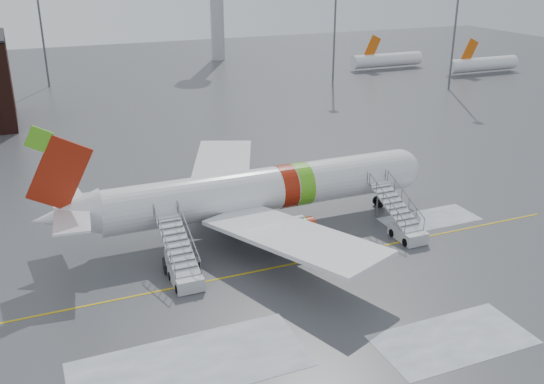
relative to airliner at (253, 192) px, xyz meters
name	(u,v)px	position (x,y,z in m)	size (l,w,h in m)	color
ground	(231,270)	(-4.39, -6.50, -3.42)	(260.00, 260.00, 0.00)	#494C4F
airliner	(253,192)	(0.00, 0.00, 0.00)	(35.03, 32.97, 11.18)	white
airstair_fwd	(403,225)	(11.26, -6.54, -2.35)	(2.05, 7.70, 3.48)	silver
airstair_aft	(183,267)	(-8.13, -6.54, -2.35)	(2.05, 7.70, 3.48)	silver
pushback_tug	(179,261)	(-8.02, -4.87, -2.72)	(2.97, 2.40, 1.59)	black
light_mast_far_ne	(336,6)	(37.61, 55.50, 10.42)	(1.20, 1.20, 24.25)	#595B60
light_mast_far_n	(39,8)	(-12.39, 71.50, 10.42)	(1.20, 1.20, 24.25)	#595B60
light_mast_far_e	(457,9)	(53.61, 41.50, 10.42)	(1.20, 1.20, 24.25)	#595B60
distant_aircraft	(417,72)	(58.11, 57.50, -3.42)	(35.00, 18.00, 8.00)	#D8590C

